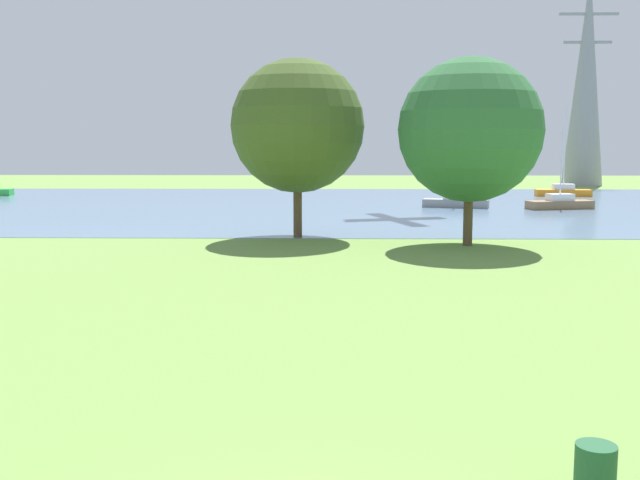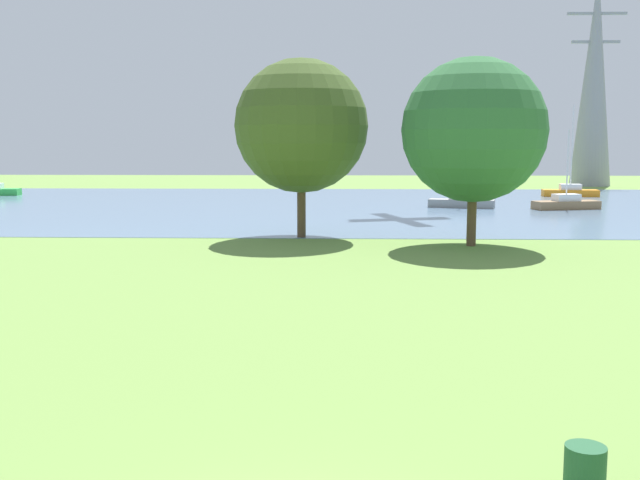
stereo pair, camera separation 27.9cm
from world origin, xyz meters
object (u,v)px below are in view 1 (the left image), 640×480
litter_bin (595,473)px  sailboat_brown (560,203)px  tree_mid_shore (470,130)px  sailboat_gray (456,202)px  sailboat_orange (563,191)px  tree_east_far (297,126)px  electricity_pylon (586,79)px

litter_bin → sailboat_brown: 47.01m
tree_mid_shore → sailboat_gray: bearing=82.7°
sailboat_orange → tree_mid_shore: tree_mid_shore is taller
sailboat_orange → tree_east_far: bearing=-126.9°
litter_bin → tree_mid_shore: (2.65, 25.73, 5.02)m
litter_bin → sailboat_orange: 60.59m
litter_bin → sailboat_brown: bearing=74.4°
sailboat_gray → electricity_pylon: size_ratio=0.23×
sailboat_gray → tree_mid_shore: (-2.66, -20.73, 4.97)m
sailboat_orange → sailboat_brown: size_ratio=1.41×
sailboat_gray → electricity_pylon: 36.20m
litter_bin → electricity_pylon: 79.93m
sailboat_gray → tree_mid_shore: 21.48m
tree_east_far → electricity_pylon: size_ratio=0.39×
litter_bin → sailboat_gray: (5.31, 46.45, 0.05)m
sailboat_brown → electricity_pylon: bearing=69.7°
sailboat_brown → tree_east_far: (-18.21, -16.67, 5.22)m
sailboat_brown → sailboat_orange: bearing=72.6°
electricity_pylon → tree_east_far: bearing=-122.1°
sailboat_orange → sailboat_brown: sailboat_orange is taller
electricity_pylon → sailboat_gray: bearing=-122.6°
sailboat_brown → tree_east_far: 25.24m
tree_mid_shore → sailboat_brown: bearing=62.9°
litter_bin → tree_east_far: bearing=101.0°
litter_bin → sailboat_brown: (12.66, 45.27, 0.05)m
sailboat_gray → sailboat_brown: sailboat_brown is taller
sailboat_gray → tree_east_far: tree_east_far is taller
sailboat_orange → litter_bin: bearing=-106.0°
tree_east_far → electricity_pylon: 55.63m
tree_east_far → tree_mid_shore: (8.20, -2.87, -0.25)m
sailboat_brown → electricity_pylon: 34.08m
sailboat_brown → tree_mid_shore: 22.52m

